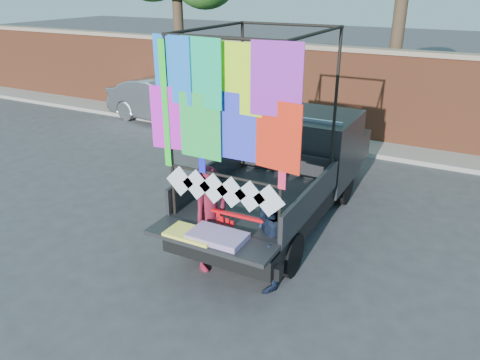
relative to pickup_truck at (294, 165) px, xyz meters
The scene contains 8 objects.
ground 2.29m from the pickup_truck, 101.71° to the right, with size 90.00×90.00×0.00m, color #38383A.
brick_wall 4.98m from the pickup_truck, 94.94° to the left, with size 30.00×0.45×2.61m.
curb 4.35m from the pickup_truck, 95.75° to the left, with size 30.00×1.20×0.12m, color gray.
pickup_truck is the anchor object (origin of this frame).
sedan 7.09m from the pickup_truck, 146.58° to the left, with size 1.50×4.30×1.42m, color #B2B4B9.
woman 2.66m from the pickup_truck, 97.27° to the right, with size 0.63×0.41×1.73m, color maroon.
man 2.82m from the pickup_truck, 76.40° to the right, with size 0.76×0.59×1.56m, color #131D31.
streamer_bundle 2.70m from the pickup_truck, 88.91° to the right, with size 1.01×0.08×0.69m.
Camera 1 is at (3.51, -6.05, 4.24)m, focal length 35.00 mm.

